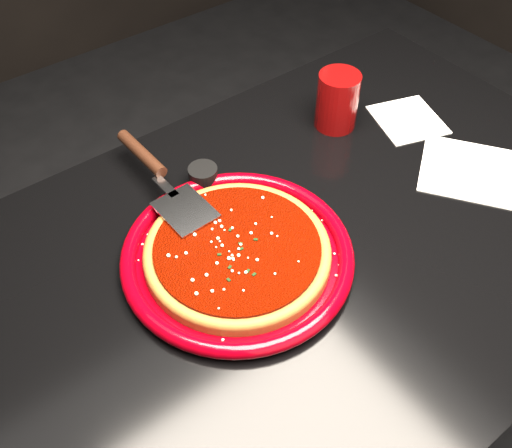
% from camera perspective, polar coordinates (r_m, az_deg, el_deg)
% --- Properties ---
extents(floor, '(4.00, 4.00, 0.01)m').
position_cam_1_polar(floor, '(1.60, 3.55, -19.22)').
color(floor, black).
rests_on(floor, ground).
extents(table, '(1.20, 0.80, 0.75)m').
position_cam_1_polar(table, '(1.26, 4.36, -12.42)').
color(table, black).
rests_on(table, floor).
extents(plate, '(0.48, 0.48, 0.03)m').
position_cam_1_polar(plate, '(0.91, -1.87, -3.09)').
color(plate, '#720109').
rests_on(plate, table).
extents(pizza_crust, '(0.39, 0.39, 0.01)m').
position_cam_1_polar(pizza_crust, '(0.90, -1.87, -2.92)').
color(pizza_crust, brown).
rests_on(pizza_crust, plate).
extents(pizza_crust_rim, '(0.39, 0.39, 0.02)m').
position_cam_1_polar(pizza_crust_rim, '(0.90, -1.89, -2.61)').
color(pizza_crust_rim, brown).
rests_on(pizza_crust_rim, plate).
extents(pizza_sauce, '(0.34, 0.34, 0.01)m').
position_cam_1_polar(pizza_sauce, '(0.89, -1.89, -2.40)').
color(pizza_sauce, '#610A00').
rests_on(pizza_sauce, plate).
extents(parmesan_dusting, '(0.25, 0.25, 0.01)m').
position_cam_1_polar(parmesan_dusting, '(0.89, -1.91, -2.09)').
color(parmesan_dusting, beige).
rests_on(parmesan_dusting, plate).
extents(basil_flecks, '(0.23, 0.23, 0.00)m').
position_cam_1_polar(basil_flecks, '(0.89, -1.90, -2.13)').
color(basil_flecks, black).
rests_on(basil_flecks, plate).
extents(pizza_server, '(0.10, 0.33, 0.02)m').
position_cam_1_polar(pizza_server, '(0.99, -9.32, 4.63)').
color(pizza_server, silver).
rests_on(pizza_server, plate).
extents(cup, '(0.10, 0.10, 0.11)m').
position_cam_1_polar(cup, '(1.15, 8.13, 12.11)').
color(cup, maroon).
rests_on(cup, table).
extents(napkin_a, '(0.23, 0.23, 0.00)m').
position_cam_1_polar(napkin_a, '(1.13, 20.30, 5.08)').
color(napkin_a, white).
rests_on(napkin_a, table).
extents(napkin_b, '(0.16, 0.17, 0.00)m').
position_cam_1_polar(napkin_b, '(1.22, 14.95, 10.04)').
color(napkin_b, white).
rests_on(napkin_b, table).
extents(ramekin, '(0.06, 0.06, 0.04)m').
position_cam_1_polar(ramekin, '(1.02, -5.30, 4.71)').
color(ramekin, black).
rests_on(ramekin, table).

